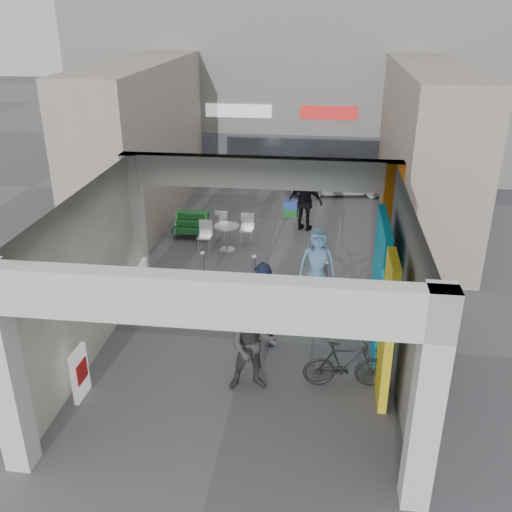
# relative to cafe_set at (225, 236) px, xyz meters

# --- Properties ---
(ground) EXTENTS (90.00, 90.00, 0.00)m
(ground) POSITION_rel_cafe_set_xyz_m (1.39, -5.08, -0.32)
(ground) COLOR #5C5D62
(ground) RESTS_ON ground
(arcade_canopy) EXTENTS (6.40, 6.45, 6.40)m
(arcade_canopy) POSITION_rel_cafe_set_xyz_m (1.93, -5.90, 1.98)
(arcade_canopy) COLOR silver
(arcade_canopy) RESTS_ON ground
(far_building) EXTENTS (18.00, 4.08, 8.00)m
(far_building) POSITION_rel_cafe_set_xyz_m (1.39, 8.91, 3.67)
(far_building) COLOR white
(far_building) RESTS_ON ground
(plaza_bldg_left) EXTENTS (2.00, 9.00, 5.00)m
(plaza_bldg_left) POSITION_rel_cafe_set_xyz_m (-3.11, 2.42, 2.18)
(plaza_bldg_left) COLOR #A39787
(plaza_bldg_left) RESTS_ON ground
(plaza_bldg_right) EXTENTS (2.00, 9.00, 5.00)m
(plaza_bldg_right) POSITION_rel_cafe_set_xyz_m (5.89, 2.42, 2.18)
(plaza_bldg_right) COLOR #A39787
(plaza_bldg_right) RESTS_ON ground
(bollard_left) EXTENTS (0.09, 0.09, 0.94)m
(bollard_left) POSITION_rel_cafe_set_xyz_m (-0.07, -2.70, 0.15)
(bollard_left) COLOR gray
(bollard_left) RESTS_ON ground
(bollard_center) EXTENTS (0.09, 0.09, 0.94)m
(bollard_center) POSITION_rel_cafe_set_xyz_m (1.24, -2.76, 0.15)
(bollard_center) COLOR gray
(bollard_center) RESTS_ON ground
(bollard_right) EXTENTS (0.09, 0.09, 0.82)m
(bollard_right) POSITION_rel_cafe_set_xyz_m (3.01, -2.63, 0.08)
(bollard_right) COLOR gray
(bollard_right) RESTS_ON ground
(advert_board_near) EXTENTS (0.11, 0.55, 1.00)m
(advert_board_near) POSITION_rel_cafe_set_xyz_m (-1.36, -7.36, 0.18)
(advert_board_near) COLOR white
(advert_board_near) RESTS_ON ground
(advert_board_far) EXTENTS (0.13, 0.55, 1.00)m
(advert_board_far) POSITION_rel_cafe_set_xyz_m (-1.36, -3.55, 0.18)
(advert_board_far) COLOR white
(advert_board_far) RESTS_ON ground
(cafe_set) EXTENTS (1.51, 1.22, 0.92)m
(cafe_set) POSITION_rel_cafe_set_xyz_m (0.00, 0.00, 0.00)
(cafe_set) COLOR #AFAFB5
(cafe_set) RESTS_ON ground
(produce_stand) EXTENTS (1.18, 0.64, 0.78)m
(produce_stand) POSITION_rel_cafe_set_xyz_m (-1.12, 0.54, -0.02)
(produce_stand) COLOR black
(produce_stand) RESTS_ON ground
(crate_stack) EXTENTS (0.48, 0.40, 0.56)m
(crate_stack) POSITION_rel_cafe_set_xyz_m (1.79, 2.84, -0.04)
(crate_stack) COLOR #17511E
(crate_stack) RESTS_ON ground
(border_collie) EXTENTS (0.23, 0.46, 0.63)m
(border_collie) POSITION_rel_cafe_set_xyz_m (1.34, -5.17, -0.07)
(border_collie) COLOR black
(border_collie) RESTS_ON ground
(man_with_dog) EXTENTS (0.77, 0.57, 1.93)m
(man_with_dog) POSITION_rel_cafe_set_xyz_m (1.73, -5.25, 0.64)
(man_with_dog) COLOR black
(man_with_dog) RESTS_ON ground
(man_back_turned) EXTENTS (1.01, 0.85, 1.85)m
(man_back_turned) POSITION_rel_cafe_set_xyz_m (1.72, -6.70, 0.60)
(man_back_turned) COLOR #363639
(man_back_turned) RESTS_ON ground
(man_elderly) EXTENTS (0.91, 0.63, 1.80)m
(man_elderly) POSITION_rel_cafe_set_xyz_m (2.80, -2.89, 0.57)
(man_elderly) COLOR #5A85B0
(man_elderly) RESTS_ON ground
(man_crates) EXTENTS (1.19, 0.80, 1.88)m
(man_crates) POSITION_rel_cafe_set_xyz_m (2.31, 1.63, 0.62)
(man_crates) COLOR black
(man_crates) RESTS_ON ground
(bicycle_front) EXTENTS (2.03, 1.38, 1.01)m
(bicycle_front) POSITION_rel_cafe_set_xyz_m (3.69, -4.22, 0.18)
(bicycle_front) COLOR black
(bicycle_front) RESTS_ON ground
(bicycle_rear) EXTENTS (1.63, 0.63, 0.95)m
(bicycle_rear) POSITION_rel_cafe_set_xyz_m (3.43, -6.43, 0.15)
(bicycle_rear) COLOR black
(bicycle_rear) RESTS_ON ground
(white_van) EXTENTS (3.85, 2.04, 1.25)m
(white_van) POSITION_rel_cafe_set_xyz_m (3.38, 5.57, 0.30)
(white_van) COLOR silver
(white_van) RESTS_ON ground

